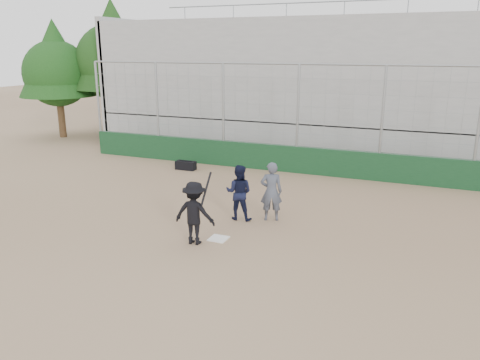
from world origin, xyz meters
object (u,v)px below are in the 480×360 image
at_px(umpire, 271,194).
at_px(equipment_bag, 186,165).
at_px(batter_at_plate, 194,213).
at_px(catcher_crouched, 239,201).

height_order(umpire, equipment_bag, umpire).
distance_m(batter_at_plate, umpire, 2.49).
bearing_deg(umpire, equipment_bag, -60.32).
bearing_deg(equipment_bag, batter_at_plate, -59.56).
xyz_separation_m(catcher_crouched, equipment_bag, (-4.01, 4.32, -0.36)).
bearing_deg(umpire, catcher_crouched, -0.38).
xyz_separation_m(batter_at_plate, umpire, (1.18, 2.20, -0.04)).
xyz_separation_m(umpire, equipment_bag, (-4.83, 4.02, -0.56)).
relative_size(batter_at_plate, catcher_crouched, 1.62).
relative_size(batter_at_plate, umpire, 1.17).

